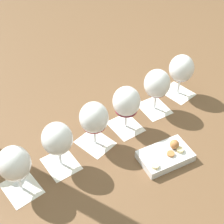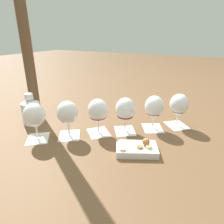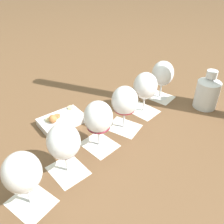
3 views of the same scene
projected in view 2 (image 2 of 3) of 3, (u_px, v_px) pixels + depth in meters
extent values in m
plane|color=brown|center=(111.00, 132.00, 1.03)|extent=(8.00, 8.00, 0.00)
cube|color=silver|center=(38.00, 138.00, 0.96)|extent=(0.16, 0.15, 0.00)
cube|color=silver|center=(69.00, 135.00, 0.99)|extent=(0.16, 0.15, 0.00)
cube|color=silver|center=(98.00, 132.00, 1.02)|extent=(0.15, 0.16, 0.00)
cube|color=silver|center=(125.00, 131.00, 1.03)|extent=(0.15, 0.15, 0.00)
cube|color=silver|center=(152.00, 128.00, 1.06)|extent=(0.15, 0.15, 0.00)
cube|color=silver|center=(176.00, 125.00, 1.10)|extent=(0.16, 0.15, 0.00)
cylinder|color=white|center=(38.00, 138.00, 0.96)|extent=(0.07, 0.07, 0.01)
cylinder|color=white|center=(37.00, 131.00, 0.94)|extent=(0.01, 0.01, 0.07)
ellipsoid|color=white|center=(34.00, 115.00, 0.91)|extent=(0.10, 0.10, 0.11)
ellipsoid|color=pink|center=(35.00, 121.00, 0.92)|extent=(0.08, 0.08, 0.04)
cylinder|color=white|center=(69.00, 135.00, 0.99)|extent=(0.07, 0.07, 0.01)
cylinder|color=white|center=(69.00, 128.00, 0.97)|extent=(0.01, 0.01, 0.07)
ellipsoid|color=white|center=(67.00, 112.00, 0.94)|extent=(0.10, 0.10, 0.11)
ellipsoid|color=#D55A65|center=(68.00, 118.00, 0.95)|extent=(0.08, 0.08, 0.04)
cylinder|color=white|center=(98.00, 132.00, 1.02)|extent=(0.07, 0.07, 0.01)
cylinder|color=white|center=(98.00, 125.00, 1.00)|extent=(0.01, 0.01, 0.07)
ellipsoid|color=white|center=(98.00, 110.00, 0.97)|extent=(0.10, 0.10, 0.11)
ellipsoid|color=maroon|center=(98.00, 117.00, 0.98)|extent=(0.08, 0.08, 0.03)
cylinder|color=white|center=(125.00, 130.00, 1.03)|extent=(0.07, 0.07, 0.01)
cylinder|color=white|center=(125.00, 124.00, 1.02)|extent=(0.01, 0.01, 0.07)
ellipsoid|color=white|center=(125.00, 109.00, 0.99)|extent=(0.10, 0.10, 0.11)
ellipsoid|color=maroon|center=(125.00, 116.00, 1.00)|extent=(0.08, 0.08, 0.02)
cylinder|color=white|center=(153.00, 127.00, 1.06)|extent=(0.07, 0.07, 0.01)
cylinder|color=white|center=(153.00, 121.00, 1.05)|extent=(0.01, 0.01, 0.07)
ellipsoid|color=white|center=(154.00, 107.00, 1.02)|extent=(0.10, 0.10, 0.11)
ellipsoid|color=#420A19|center=(154.00, 112.00, 1.03)|extent=(0.08, 0.08, 0.04)
cylinder|color=white|center=(177.00, 125.00, 1.09)|extent=(0.07, 0.07, 0.01)
cylinder|color=white|center=(177.00, 119.00, 1.08)|extent=(0.01, 0.01, 0.07)
ellipsoid|color=white|center=(179.00, 104.00, 1.05)|extent=(0.10, 0.10, 0.11)
ellipsoid|color=black|center=(179.00, 110.00, 1.06)|extent=(0.08, 0.08, 0.04)
cylinder|color=silver|center=(31.00, 113.00, 1.10)|extent=(0.10, 0.10, 0.12)
cone|color=silver|center=(29.00, 101.00, 1.08)|extent=(0.10, 0.10, 0.02)
cylinder|color=silver|center=(29.00, 96.00, 1.07)|extent=(0.04, 0.04, 0.03)
cube|color=silver|center=(137.00, 149.00, 0.85)|extent=(0.17, 0.20, 0.03)
cylinder|color=beige|center=(122.00, 149.00, 0.81)|extent=(0.03, 0.03, 0.01)
cylinder|color=beige|center=(149.00, 147.00, 0.82)|extent=(0.02, 0.02, 0.01)
cylinder|color=#B2703D|center=(140.00, 147.00, 0.83)|extent=(0.03, 0.03, 0.01)
sphere|color=#B2703D|center=(146.00, 142.00, 0.84)|extent=(0.03, 0.03, 0.03)
cylinder|color=brown|center=(25.00, 33.00, 1.07)|extent=(0.06, 0.06, 0.95)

